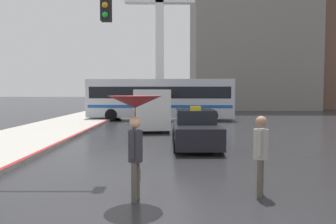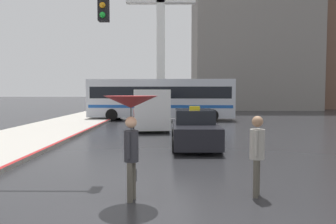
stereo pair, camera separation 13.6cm
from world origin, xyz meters
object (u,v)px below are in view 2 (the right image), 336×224
(city_bus, at_px, (161,98))
(pedestrian_with_umbrella, at_px, (131,115))
(traffic_light, at_px, (35,40))
(pedestrian_man, at_px, (257,148))
(monument_cross, at_px, (161,24))
(ambulance_van, at_px, (150,107))
(taxi, at_px, (194,130))

(city_bus, bearing_deg, pedestrian_with_umbrella, 3.55)
(city_bus, distance_m, traffic_light, 18.19)
(pedestrian_man, relative_size, monument_cross, 0.10)
(ambulance_van, distance_m, city_bus, 6.33)
(pedestrian_man, xyz_separation_m, monument_cross, (-2.96, 29.60, 8.79))
(taxi, bearing_deg, city_bus, -82.25)
(pedestrian_with_umbrella, bearing_deg, city_bus, 11.43)
(pedestrian_with_umbrella, relative_size, monument_cross, 0.13)
(city_bus, height_order, monument_cross, monument_cross)
(ambulance_van, distance_m, monument_cross, 18.17)
(ambulance_van, bearing_deg, monument_cross, -97.56)
(ambulance_van, height_order, monument_cross, monument_cross)
(pedestrian_man, distance_m, traffic_light, 6.56)
(city_bus, distance_m, pedestrian_with_umbrella, 20.13)
(ambulance_van, relative_size, city_bus, 0.50)
(pedestrian_with_umbrella, bearing_deg, taxi, -3.20)
(pedestrian_with_umbrella, bearing_deg, traffic_light, 63.57)
(taxi, relative_size, city_bus, 0.39)
(taxi, height_order, ambulance_van, ambulance_van)
(taxi, relative_size, monument_cross, 0.27)
(pedestrian_with_umbrella, bearing_deg, monument_cross, 12.06)
(pedestrian_with_umbrella, distance_m, traffic_light, 4.18)
(taxi, distance_m, traffic_light, 7.35)
(taxi, distance_m, ambulance_van, 7.26)
(taxi, bearing_deg, traffic_light, 44.59)
(traffic_light, bearing_deg, pedestrian_man, -19.37)
(ambulance_van, xyz_separation_m, traffic_light, (-2.44, -11.55, 2.38))
(ambulance_van, relative_size, traffic_light, 1.12)
(pedestrian_man, bearing_deg, traffic_light, -86.97)
(pedestrian_with_umbrella, height_order, pedestrian_man, pedestrian_with_umbrella)
(city_bus, bearing_deg, taxi, 11.48)
(taxi, distance_m, pedestrian_man, 6.76)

